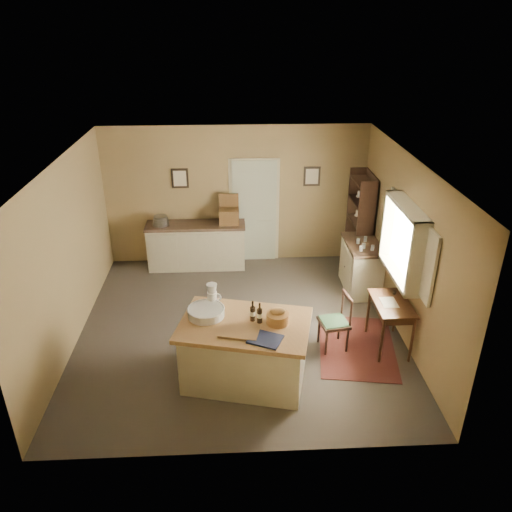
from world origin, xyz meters
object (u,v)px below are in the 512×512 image
at_px(sideboard, 197,244).
at_px(desk_chair, 334,323).
at_px(writing_desk, 391,308).
at_px(right_cabinet, 361,266).
at_px(shelving_unit, 362,224).
at_px(work_island, 244,350).

distance_m(sideboard, desk_chair, 3.51).
relative_size(writing_desk, desk_chair, 0.97).
bearing_deg(writing_desk, right_cabinet, 90.01).
xyz_separation_m(sideboard, right_cabinet, (2.98, -1.03, -0.02)).
bearing_deg(shelving_unit, sideboard, 175.00).
height_order(desk_chair, shelving_unit, shelving_unit).
bearing_deg(work_island, writing_desk, 29.63).
distance_m(writing_desk, desk_chair, 0.86).
relative_size(writing_desk, right_cabinet, 0.80).
bearing_deg(work_island, shelving_unit, 66.94).
height_order(work_island, writing_desk, work_island).
distance_m(desk_chair, right_cabinet, 1.92).
height_order(sideboard, desk_chair, sideboard).
xyz_separation_m(work_island, shelving_unit, (2.31, 3.14, 0.48)).
height_order(desk_chair, right_cabinet, right_cabinet).
relative_size(work_island, shelving_unit, 0.98).
height_order(writing_desk, desk_chair, desk_chair).
distance_m(right_cabinet, shelving_unit, 0.92).
distance_m(writing_desk, right_cabinet, 1.76).
bearing_deg(shelving_unit, work_island, -126.33).
relative_size(writing_desk, shelving_unit, 0.44).
distance_m(desk_chair, shelving_unit, 2.73).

